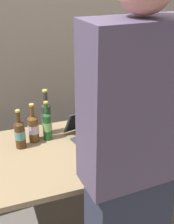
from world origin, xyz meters
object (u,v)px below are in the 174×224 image
beer_bottle_amber (47,125)px  beer_bottle_dark (33,127)px  coffee_mug (162,123)px  person_figure (131,170)px  beer_bottle_brown (46,117)px  beer_bottle_green (20,133)px  laptop (95,131)px

beer_bottle_amber → beer_bottle_dark: size_ratio=1.02×
coffee_mug → person_figure: bearing=-132.8°
beer_bottle_dark → beer_bottle_brown: 0.13m
beer_bottle_brown → person_figure: (0.20, -0.88, 0.11)m
beer_bottle_green → person_figure: person_figure is taller
beer_bottle_brown → coffee_mug: (0.81, -0.22, -0.08)m
beer_bottle_brown → laptop: bearing=-26.6°
beer_bottle_brown → person_figure: person_figure is taller
beer_bottle_dark → coffee_mug: size_ratio=2.28×
beer_bottle_amber → person_figure: size_ratio=0.15×
beer_bottle_green → coffee_mug: size_ratio=2.23×
beer_bottle_dark → person_figure: person_figure is taller
beer_bottle_green → beer_bottle_dark: (0.10, 0.05, 0.00)m
person_figure → coffee_mug: bearing=47.2°
coffee_mug → beer_bottle_amber: bearing=170.3°
beer_bottle_amber → person_figure: (0.21, -0.80, 0.13)m
person_figure → beer_bottle_dark: bearing=110.7°
beer_bottle_dark → coffee_mug: 0.93m
beer_bottle_dark → person_figure: bearing=-69.3°
beer_bottle_green → coffee_mug: bearing=-5.4°
person_figure → beer_bottle_brown: bearing=102.7°
beer_bottle_brown → person_figure: size_ratio=0.18×
beer_bottle_brown → coffee_mug: size_ratio=2.76×
beer_bottle_amber → beer_bottle_green: beer_bottle_amber is taller
beer_bottle_amber → beer_bottle_green: 0.20m
beer_bottle_amber → beer_bottle_dark: bearing=177.2°
beer_bottle_amber → beer_bottle_brown: (0.01, 0.07, 0.02)m
beer_bottle_dark → laptop: bearing=-11.3°
beer_bottle_brown → coffee_mug: bearing=-14.9°
beer_bottle_green → laptop: bearing=-3.7°
laptop → coffee_mug: size_ratio=3.30×
laptop → beer_bottle_brown: bearing=153.4°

